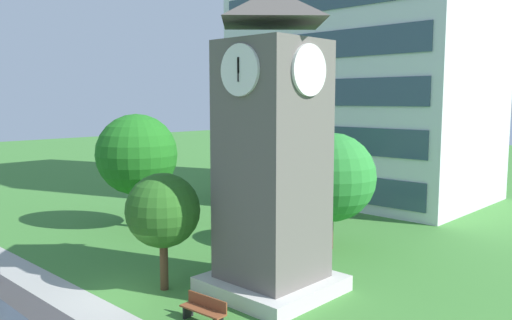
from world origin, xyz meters
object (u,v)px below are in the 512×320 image
(park_bench, at_px, (204,309))
(clock_tower, at_px, (272,160))
(tree_by_building, at_px, (137,155))
(tree_near_tower, at_px, (331,177))
(tree_streetside, at_px, (163,211))

(park_bench, bearing_deg, clock_tower, 93.94)
(clock_tower, height_order, tree_by_building, clock_tower)
(park_bench, relative_size, tree_near_tower, 0.31)
(tree_by_building, xyz_separation_m, tree_streetside, (9.40, -5.05, -1.13))
(tree_near_tower, bearing_deg, tree_streetside, -98.85)
(tree_streetside, bearing_deg, tree_near_tower, 81.15)
(clock_tower, relative_size, park_bench, 6.33)
(clock_tower, distance_m, tree_streetside, 4.73)
(tree_streetside, bearing_deg, clock_tower, 40.90)
(park_bench, xyz_separation_m, tree_by_building, (-12.89, 5.97, 3.86))
(tree_streetside, height_order, tree_near_tower, tree_near_tower)
(park_bench, xyz_separation_m, tree_near_tower, (-2.05, 10.16, 3.20))
(clock_tower, bearing_deg, tree_streetside, -139.10)
(tree_streetside, bearing_deg, park_bench, -14.80)
(clock_tower, relative_size, tree_near_tower, 1.97)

